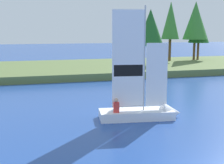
{
  "coord_description": "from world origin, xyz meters",
  "views": [
    {
      "loc": [
        -5.39,
        -6.99,
        4.65
      ],
      "look_at": [
        0.03,
        12.59,
        1.2
      ],
      "focal_mm": 49.3,
      "sensor_mm": 36.0,
      "label": 1
    }
  ],
  "objects_px": {
    "shoreline_tree_midright": "(195,21)",
    "sailboat": "(148,109)",
    "shoreline_tree_midleft": "(150,27)",
    "shoreline_tree_right": "(199,28)",
    "shoreline_tree_centre": "(171,21)"
  },
  "relations": [
    {
      "from": "shoreline_tree_midright",
      "to": "sailboat",
      "type": "distance_m",
      "value": 27.44
    },
    {
      "from": "shoreline_tree_midleft",
      "to": "shoreline_tree_right",
      "type": "height_order",
      "value": "shoreline_tree_midleft"
    },
    {
      "from": "shoreline_tree_centre",
      "to": "shoreline_tree_right",
      "type": "distance_m",
      "value": 4.5
    },
    {
      "from": "shoreline_tree_midleft",
      "to": "shoreline_tree_centre",
      "type": "xyz_separation_m",
      "value": [
        4.39,
        3.98,
        0.89
      ]
    },
    {
      "from": "shoreline_tree_midleft",
      "to": "shoreline_tree_centre",
      "type": "relative_size",
      "value": 0.83
    },
    {
      "from": "shoreline_tree_midleft",
      "to": "shoreline_tree_centre",
      "type": "distance_m",
      "value": 6.0
    },
    {
      "from": "shoreline_tree_midright",
      "to": "shoreline_tree_right",
      "type": "bearing_deg",
      "value": 9.28
    },
    {
      "from": "shoreline_tree_midleft",
      "to": "shoreline_tree_right",
      "type": "distance_m",
      "value": 9.83
    },
    {
      "from": "shoreline_tree_midleft",
      "to": "shoreline_tree_centre",
      "type": "height_order",
      "value": "shoreline_tree_centre"
    },
    {
      "from": "shoreline_tree_midright",
      "to": "shoreline_tree_right",
      "type": "distance_m",
      "value": 1.18
    },
    {
      "from": "shoreline_tree_midright",
      "to": "shoreline_tree_centre",
      "type": "bearing_deg",
      "value": -174.94
    },
    {
      "from": "shoreline_tree_midleft",
      "to": "shoreline_tree_right",
      "type": "relative_size",
      "value": 1.02
    },
    {
      "from": "shoreline_tree_centre",
      "to": "sailboat",
      "type": "height_order",
      "value": "shoreline_tree_centre"
    },
    {
      "from": "shoreline_tree_midleft",
      "to": "shoreline_tree_midright",
      "type": "distance_m",
      "value": 9.25
    },
    {
      "from": "shoreline_tree_right",
      "to": "sailboat",
      "type": "bearing_deg",
      "value": -126.15
    }
  ]
}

